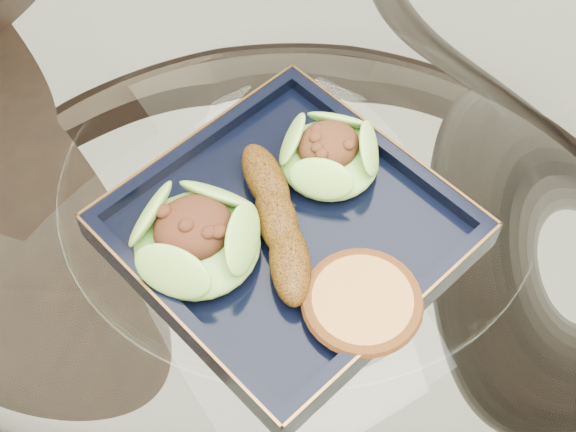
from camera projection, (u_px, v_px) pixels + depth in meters
dining_table at (297, 296)px, 0.89m from camera, size 1.13×1.13×0.77m
dining_chair at (42, 224)px, 1.09m from camera, size 0.44×0.44×0.86m
navy_plate at (288, 234)px, 0.73m from camera, size 0.32×0.32×0.02m
lettuce_wrap_left at (197, 240)px, 0.69m from camera, size 0.14×0.14×0.04m
lettuce_wrap_right at (329, 156)px, 0.75m from camera, size 0.12×0.12×0.03m
roasted_plantain at (277, 220)px, 0.71m from camera, size 0.08×0.17×0.03m
crumb_patty at (362, 303)px, 0.67m from camera, size 0.10×0.10×0.02m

